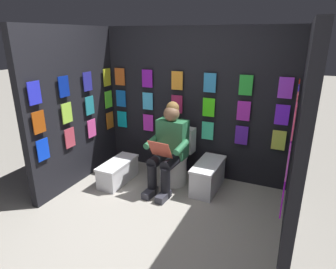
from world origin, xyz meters
name	(u,v)px	position (x,y,z in m)	size (l,w,h in m)	color
ground_plane	(135,239)	(0.00, 0.00, 0.00)	(30.00, 30.00, 0.00)	#9E998E
display_wall_back	(194,104)	(0.00, -1.75, 1.07)	(2.85, 0.14, 2.13)	black
display_wall_left	(301,136)	(-1.42, -0.85, 1.07)	(0.14, 1.71, 2.13)	black
display_wall_right	(74,108)	(1.42, -0.85, 1.07)	(0.14, 1.71, 2.13)	black
toilet	(176,160)	(0.12, -1.36, 0.33)	(0.42, 0.57, 0.77)	white
person_reading	(168,147)	(0.13, -1.13, 0.60)	(0.55, 0.70, 1.19)	#286B42
comic_longbox_near	(208,176)	(-0.38, -1.31, 0.20)	(0.33, 0.71, 0.39)	silver
comic_longbox_far	(118,172)	(0.86, -0.98, 0.16)	(0.30, 0.70, 0.31)	silver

